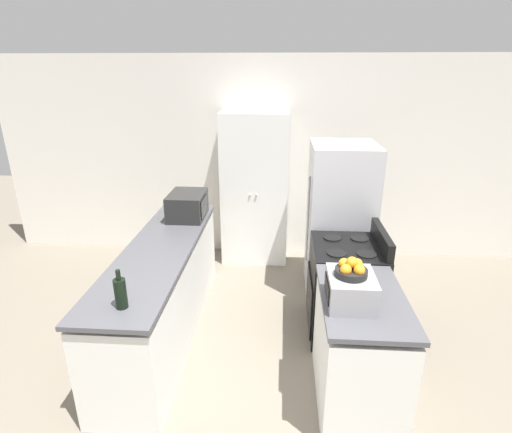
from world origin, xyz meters
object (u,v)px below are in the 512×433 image
object	(u,v)px
refrigerator	(339,221)
toaster_oven	(351,289)
pantry_cabinet	(255,189)
microwave	(188,205)
wine_bottle	(121,293)
stove	(345,289)
fruit_bowl	(351,269)

from	to	relation	value
refrigerator	toaster_oven	bearing A→B (deg)	-95.06
pantry_cabinet	refrigerator	world-z (taller)	pantry_cabinet
microwave	wine_bottle	xyz separation A→B (m)	(-0.05, -1.75, -0.02)
stove	fruit_bowl	size ratio (longest dim) A/B	4.88
stove	refrigerator	size ratio (longest dim) A/B	0.63
refrigerator	wine_bottle	world-z (taller)	refrigerator
toaster_oven	fruit_bowl	bearing A→B (deg)	-174.97
stove	pantry_cabinet	bearing A→B (deg)	122.06
microwave	fruit_bowl	size ratio (longest dim) A/B	2.24
microwave	toaster_oven	size ratio (longest dim) A/B	1.32
wine_bottle	fruit_bowl	bearing A→B (deg)	5.96
microwave	toaster_oven	bearing A→B (deg)	-46.76
stove	wine_bottle	xyz separation A→B (m)	(-1.68, -1.10, 0.56)
microwave	pantry_cabinet	bearing A→B (deg)	53.75
pantry_cabinet	microwave	xyz separation A→B (m)	(-0.66, -0.90, 0.08)
wine_bottle	toaster_oven	distance (m)	1.55
stove	refrigerator	distance (m)	0.86
stove	refrigerator	bearing A→B (deg)	88.76
refrigerator	microwave	world-z (taller)	refrigerator
wine_bottle	stove	bearing A→B (deg)	33.37
refrigerator	fruit_bowl	world-z (taller)	refrigerator
pantry_cabinet	wine_bottle	world-z (taller)	pantry_cabinet
stove	toaster_oven	size ratio (longest dim) A/B	2.87
stove	fruit_bowl	xyz separation A→B (m)	(-0.14, -0.94, 0.70)
refrigerator	toaster_oven	world-z (taller)	refrigerator
toaster_oven	refrigerator	bearing A→B (deg)	84.94
pantry_cabinet	toaster_oven	xyz separation A→B (m)	(0.83, -2.49, 0.05)
pantry_cabinet	stove	distance (m)	1.89
microwave	fruit_bowl	bearing A→B (deg)	-46.92
stove	microwave	bearing A→B (deg)	158.44
fruit_bowl	pantry_cabinet	bearing A→B (deg)	108.33
stove	microwave	distance (m)	1.84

